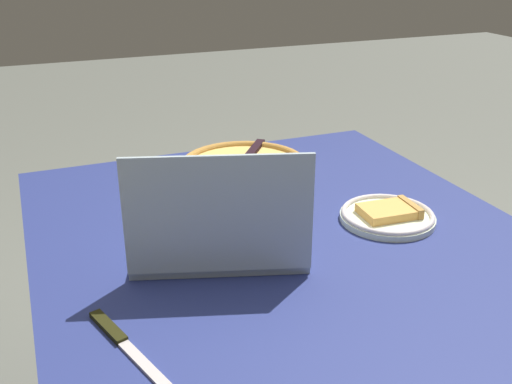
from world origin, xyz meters
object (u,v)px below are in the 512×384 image
object	(u,v)px
laptop	(219,236)
table_knife	(121,341)
dining_table	(285,264)
pizza_plate	(388,215)
pizza_tray	(244,167)

from	to	relation	value
laptop	table_knife	size ratio (longest dim) A/B	1.65
dining_table	pizza_plate	size ratio (longest dim) A/B	5.58
table_knife	pizza_plate	bearing A→B (deg)	-71.25
pizza_tray	dining_table	bearing A→B (deg)	173.00
pizza_plate	pizza_tray	size ratio (longest dim) A/B	0.57
pizza_plate	table_knife	distance (m)	0.69
pizza_plate	table_knife	size ratio (longest dim) A/B	0.90
dining_table	laptop	bearing A→B (deg)	106.20
pizza_plate	table_knife	xyz separation A→B (m)	(-0.22, 0.65, -0.01)
dining_table	laptop	size ratio (longest dim) A/B	3.06
laptop	pizza_plate	bearing A→B (deg)	-85.90
dining_table	pizza_tray	xyz separation A→B (m)	(0.38, -0.05, 0.09)
pizza_tray	table_knife	distance (m)	0.77
dining_table	laptop	world-z (taller)	laptop
laptop	table_knife	xyz separation A→B (m)	(-0.19, 0.23, -0.05)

